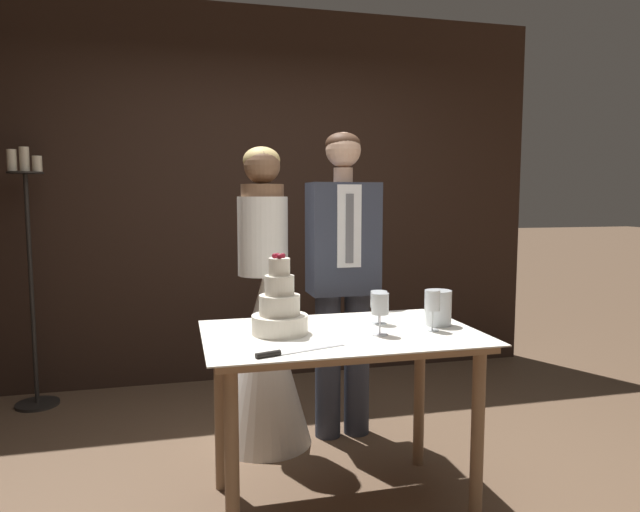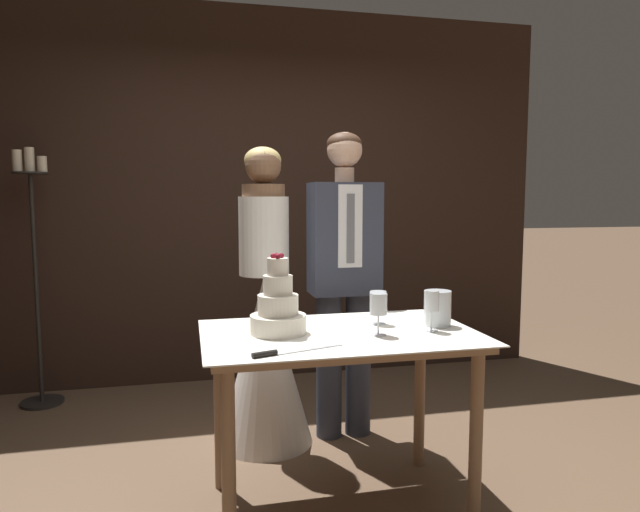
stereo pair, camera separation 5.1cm
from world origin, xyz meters
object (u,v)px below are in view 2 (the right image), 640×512
Objects in this scene: wine_glass_near at (378,301)px; groom at (344,271)px; cake_table at (339,356)px; wine_glass_middle at (378,306)px; candle_stand at (35,275)px; hurricane_candle at (437,309)px; wine_glass_far at (432,303)px; bride at (265,337)px; cake_knife at (281,352)px; tiered_cake at (278,309)px.

wine_glass_near is 0.66m from groom.
wine_glass_middle is (0.15, -0.09, 0.24)m from cake_table.
candle_stand is at bearing 139.21° from wine_glass_near.
hurricane_candle is at bearing -19.24° from wine_glass_near.
wine_glass_middle and wine_glass_far have the same top height.
wine_glass_middle is at bearing -66.11° from bride.
bride is at bearing 124.45° from wine_glass_near.
wine_glass_near is 0.86× the size of wine_glass_far.
wine_glass_far is 0.13m from hurricane_candle.
groom reaches higher than cake_knife.
wine_glass_middle reaches higher than hurricane_candle.
bride reaches higher than cake_knife.
wine_glass_near is (0.53, 0.41, 0.10)m from cake_knife.
tiered_cake is 1.94× the size of wine_glass_far.
groom reaches higher than bride.
groom reaches higher than candle_stand.
wine_glass_far reaches higher than hurricane_candle.
wine_glass_near is at bearing 135.26° from wine_glass_far.
bride is at bearing 127.13° from wine_glass_far.
wine_glass_middle is 0.86m from groom.
candle_stand is at bearing 153.09° from groom.
cake_knife is at bearing -56.46° from candle_stand.
wine_glass_far reaches higher than cake_table.
cake_knife is at bearing -156.28° from wine_glass_middle.
candle_stand reaches higher than wine_glass_far.
groom reaches higher than wine_glass_near.
cake_table is at bearing -106.93° from groom.
bride is (-0.64, 0.84, -0.32)m from wine_glass_far.
wine_glass_far is (0.72, 0.22, 0.12)m from cake_knife.
bride is at bearing 179.93° from groom.
cake_knife is 2.06× the size of wine_glass_far.
cake_knife is at bearing -94.29° from bride.
candle_stand reaches higher than wine_glass_middle.
cake_knife is 0.21× the size of groom.
bride is (-0.71, 0.75, -0.28)m from hurricane_candle.
wine_glass_near is 2.46m from candle_stand.
tiered_cake is at bearing -92.87° from bride.
bride is at bearing 106.92° from cake_table.
bride is (-0.38, 0.86, -0.32)m from wine_glass_middle.
cake_knife is (-0.31, -0.30, 0.12)m from cake_table.
tiered_cake reaches higher than cake_table.
cake_table is 0.72× the size of bride.
candle_stand reaches higher than cake_knife.
wine_glass_near is at bearing 26.94° from cake_table.
tiered_cake reaches higher than cake_knife.
tiered_cake is 0.79m from bride.
hurricane_candle is at bearing -38.66° from candle_stand.
cake_table is 3.21× the size of cake_knife.
candle_stand reaches higher than bride.
cake_table is at bearing -153.06° from wine_glass_near.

